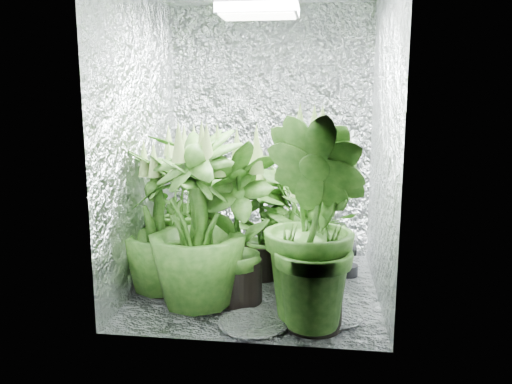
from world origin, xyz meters
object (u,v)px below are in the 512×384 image
at_px(plant_a, 183,201).
at_px(plant_c, 291,209).
at_px(plant_e, 308,233).
at_px(plant_h, 197,222).
at_px(plant_f, 238,224).
at_px(circulation_fan, 345,255).
at_px(plant_b, 262,221).
at_px(grow_lamp, 258,9).
at_px(plant_g, 316,226).
at_px(plant_d, 161,223).

relative_size(plant_a, plant_c, 1.06).
relative_size(plant_a, plant_e, 1.26).
relative_size(plant_c, plant_h, 0.89).
height_order(plant_a, plant_f, plant_f).
xyz_separation_m(plant_h, circulation_fan, (0.92, 0.69, -0.39)).
height_order(plant_c, plant_f, plant_f).
bearing_deg(plant_b, plant_f, -101.90).
height_order(plant_b, circulation_fan, plant_b).
bearing_deg(plant_a, plant_b, -11.05).
relative_size(grow_lamp, plant_g, 0.39).
xyz_separation_m(plant_e, plant_g, (0.05, -0.51, 0.18)).
bearing_deg(plant_h, plant_a, 111.95).
relative_size(grow_lamp, plant_b, 0.54).
height_order(grow_lamp, plant_f, grow_lamp).
relative_size(plant_d, plant_e, 1.18).
xyz_separation_m(plant_e, plant_f, (-0.43, -0.19, 0.10)).
bearing_deg(plant_b, plant_e, -38.24).
bearing_deg(plant_e, plant_d, -173.13).
bearing_deg(plant_b, plant_a, 168.95).
bearing_deg(plant_c, plant_a, 179.96).
height_order(plant_e, circulation_fan, plant_e).
bearing_deg(grow_lamp, plant_d, -165.10).
bearing_deg(plant_b, circulation_fan, 9.65).
bearing_deg(plant_e, plant_g, -84.08).
distance_m(plant_d, plant_e, 0.97).
distance_m(plant_b, plant_d, 0.73).
bearing_deg(plant_f, grow_lamp, 68.27).
bearing_deg(plant_e, plant_f, -156.07).
bearing_deg(plant_f, plant_b, 78.10).
bearing_deg(circulation_fan, plant_c, 175.87).
relative_size(plant_a, plant_f, 0.98).
xyz_separation_m(plant_a, plant_e, (0.95, -0.39, -0.11)).
distance_m(plant_c, circulation_fan, 0.52).
height_order(plant_d, plant_g, plant_g).
distance_m(grow_lamp, plant_g, 1.41).
bearing_deg(plant_g, plant_h, 165.35).
relative_size(plant_c, plant_e, 1.19).
height_order(grow_lamp, circulation_fan, grow_lamp).
height_order(plant_e, plant_f, plant_f).
xyz_separation_m(plant_e, plant_h, (-0.66, -0.32, 0.14)).
bearing_deg(plant_d, plant_g, -21.30).
height_order(grow_lamp, plant_g, grow_lamp).
bearing_deg(plant_b, plant_g, -63.29).
xyz_separation_m(grow_lamp, plant_f, (-0.10, -0.24, -1.32)).
relative_size(plant_c, plant_d, 1.01).
height_order(plant_f, plant_h, plant_h).
height_order(plant_e, plant_g, plant_g).
relative_size(plant_b, plant_c, 0.90).
bearing_deg(plant_g, circulation_fan, 76.72).
distance_m(grow_lamp, plant_h, 1.37).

